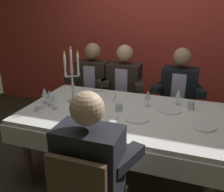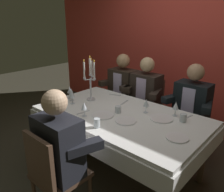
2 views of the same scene
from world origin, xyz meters
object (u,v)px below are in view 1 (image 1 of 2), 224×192
(candelabra, at_px, (72,78))
(wine_glass_4, at_px, (44,92))
(dinner_plate_0, at_px, (137,118))
(dinner_plate_2, at_px, (203,126))
(seated_diner_0, at_px, (94,80))
(water_tumbler_0, at_px, (119,107))
(dinner_plate_1, at_px, (106,117))
(wine_glass_2, at_px, (148,95))
(wine_glass_3, at_px, (84,109))
(dinner_plate_3, at_px, (169,109))
(dining_table, at_px, (122,122))
(wine_glass_1, at_px, (49,95))
(wine_glass_5, at_px, (54,98))
(seated_diner_3, at_px, (179,89))
(water_tumbler_2, at_px, (191,105))
(water_tumbler_1, at_px, (113,127))
(wine_glass_0, at_px, (179,94))
(seated_diner_1, at_px, (124,83))
(seated_diner_2, at_px, (89,166))
(coffee_cup_0, at_px, (40,107))

(candelabra, distance_m, wine_glass_4, 0.33)
(dinner_plate_0, relative_size, dinner_plate_2, 1.10)
(wine_glass_4, xyz_separation_m, seated_diner_0, (0.14, 0.95, -0.12))
(candelabra, distance_m, water_tumbler_0, 0.59)
(dinner_plate_1, bearing_deg, wine_glass_2, 52.26)
(wine_glass_3, xyz_separation_m, wine_glass_4, (-0.58, 0.26, -0.00))
(dinner_plate_3, bearing_deg, dining_table, -157.36)
(wine_glass_1, height_order, wine_glass_5, same)
(wine_glass_3, bearing_deg, seated_diner_3, 59.70)
(wine_glass_1, distance_m, water_tumbler_2, 1.42)
(candelabra, relative_size, dinner_plate_1, 2.39)
(dinner_plate_0, relative_size, wine_glass_2, 1.37)
(dinner_plate_1, height_order, water_tumbler_1, water_tumbler_1)
(seated_diner_0, relative_size, seated_diner_3, 1.00)
(candelabra, xyz_separation_m, dinner_plate_1, (0.47, -0.26, -0.25))
(wine_glass_3, distance_m, wine_glass_4, 0.64)
(candelabra, height_order, wine_glass_1, candelabra)
(seated_diner_0, bearing_deg, dining_table, -52.42)
(wine_glass_0, bearing_deg, water_tumbler_1, -119.77)
(dinner_plate_0, bearing_deg, seated_diner_1, 112.65)
(candelabra, height_order, seated_diner_3, candelabra)
(dining_table, bearing_deg, wine_glass_4, -175.79)
(dining_table, distance_m, wine_glass_2, 0.38)
(wine_glass_3, bearing_deg, dining_table, 52.81)
(wine_glass_1, bearing_deg, dining_table, 7.81)
(seated_diner_0, relative_size, seated_diner_1, 1.00)
(wine_glass_0, height_order, wine_glass_5, same)
(dining_table, bearing_deg, seated_diner_3, 62.48)
(water_tumbler_1, bearing_deg, seated_diner_2, -89.92)
(dinner_plate_1, bearing_deg, seated_diner_0, 118.60)
(dinner_plate_0, relative_size, wine_glass_0, 1.37)
(dinner_plate_2, bearing_deg, coffee_cup_0, -174.43)
(dining_table, distance_m, seated_diner_2, 0.89)
(wine_glass_2, height_order, water_tumbler_1, wine_glass_2)
(dinner_plate_3, distance_m, seated_diner_1, 0.97)
(wine_glass_4, bearing_deg, wine_glass_1, -25.12)
(dinner_plate_1, xyz_separation_m, water_tumbler_2, (0.72, 0.46, 0.04))
(wine_glass_0, xyz_separation_m, wine_glass_5, (-1.14, -0.52, -0.00))
(dinner_plate_1, bearing_deg, water_tumbler_1, -57.57)
(dinner_plate_0, xyz_separation_m, wine_glass_1, (-0.92, 0.02, 0.11))
(dinner_plate_2, bearing_deg, wine_glass_4, 178.93)
(wine_glass_0, height_order, water_tumbler_0, wine_glass_0)
(wine_glass_1, distance_m, wine_glass_5, 0.11)
(coffee_cup_0, xyz_separation_m, seated_diner_3, (1.23, 1.12, -0.03))
(wine_glass_2, distance_m, wine_glass_4, 1.06)
(wine_glass_1, xyz_separation_m, seated_diner_0, (0.06, 0.99, -0.12))
(water_tumbler_1, bearing_deg, dinner_plate_3, 57.66)
(dinner_plate_2, bearing_deg, dining_table, 173.14)
(water_tumbler_2, relative_size, coffee_cup_0, 0.64)
(wine_glass_3, distance_m, water_tumbler_2, 1.06)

